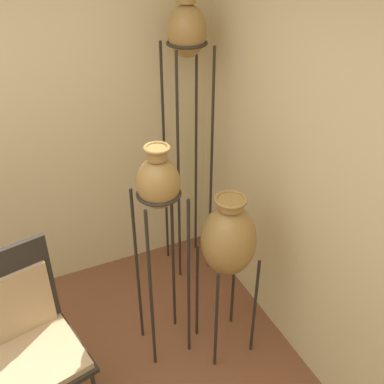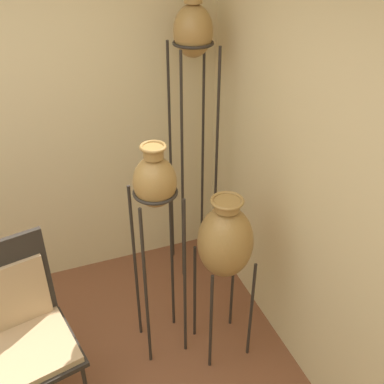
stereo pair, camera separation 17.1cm
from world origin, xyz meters
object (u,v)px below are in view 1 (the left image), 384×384
vase_stand_tall (187,47)px  vase_stand_short (229,241)px  vase_stand_medium (159,191)px  chair (29,334)px

vase_stand_tall → vase_stand_short: 1.30m
vase_stand_tall → vase_stand_medium: bearing=-124.8°
vase_stand_tall → chair: 2.00m
vase_stand_tall → chair: (-1.35, -0.86, -1.20)m
vase_stand_tall → vase_stand_medium: 1.06m
vase_stand_tall → vase_stand_short: bearing=-98.6°
vase_stand_medium → vase_stand_short: 0.54m
vase_stand_medium → chair: size_ratio=1.36×
vase_stand_tall → vase_stand_short: (-0.14, -0.90, -0.93)m
vase_stand_medium → chair: vase_stand_medium is taller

